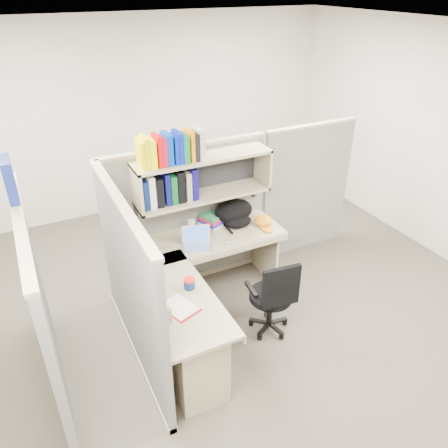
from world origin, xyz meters
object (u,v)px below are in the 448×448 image
snack_canister (189,283)px  task_chair (272,307)px  desk (199,322)px  backpack (236,213)px  laptop (197,239)px

snack_canister → task_chair: 0.92m
desk → snack_canister: bearing=97.7°
desk → backpack: size_ratio=3.99×
snack_canister → task_chair: size_ratio=0.11×
snack_canister → desk: bearing=-82.3°
backpack → snack_canister: (-0.88, -0.82, -0.08)m
desk → laptop: (0.30, 0.70, 0.39)m
laptop → task_chair: 0.98m
laptop → backpack: bearing=42.0°
desk → laptop: 0.86m
laptop → task_chair: bearing=-38.1°
task_chair → backpack: bearing=84.0°
desk → task_chair: task_chair is taller
backpack → snack_canister: bearing=-119.5°
desk → backpack: backpack is taller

